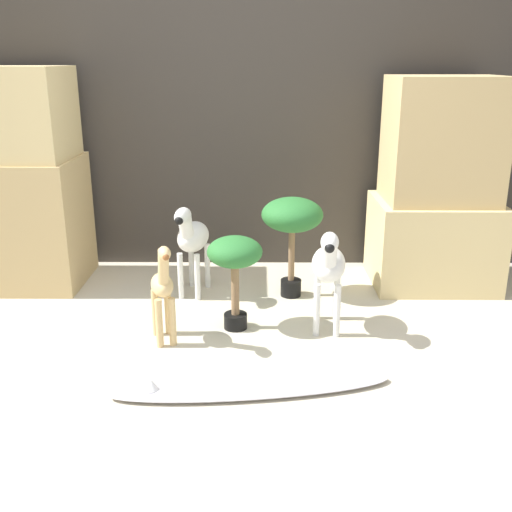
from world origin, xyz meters
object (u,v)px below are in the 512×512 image
Objects in this scene: potted_palm_front at (235,259)px; zebra_right at (329,265)px; zebra_left at (192,237)px; giraffe_figurine at (163,289)px; potted_palm_back at (292,219)px; surfboard at (250,386)px.

zebra_right is at bearing -1.93° from potted_palm_front.
zebra_left is 1.06× the size of giraffe_figurine.
giraffe_figurine is 1.00m from potted_palm_back.
zebra_right is 0.55m from potted_palm_back.
potted_palm_front is at bearing 97.76° from surfboard.
potted_palm_back is (-0.18, 0.51, 0.12)m from zebra_right.
surfboard is at bearing -71.99° from zebra_left.
potted_palm_front is at bearing -60.08° from zebra_left.
giraffe_figurine reaches higher than potted_palm_front.
giraffe_figurine is (-0.08, -0.69, -0.08)m from zebra_left.
potted_palm_back is 0.49× the size of surfboard.
surfboard is (-0.42, -0.66, -0.36)m from zebra_right.
potted_palm_back is at bearing 78.16° from surfboard.
giraffe_figurine reaches higher than surfboard.
zebra_right is at bearing 57.48° from surfboard.
zebra_left is 0.46× the size of surfboard.
potted_palm_back reaches higher than zebra_right.
potted_palm_back reaches higher than potted_palm_front.
potted_palm_back is at bearing 43.44° from giraffe_figurine.
zebra_right is 1.14× the size of potted_palm_front.
potted_palm_front is at bearing 25.63° from giraffe_figurine.
zebra_left is at bearing 108.01° from surfboard.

